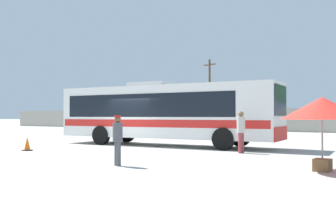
% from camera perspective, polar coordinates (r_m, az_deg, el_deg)
% --- Properties ---
extents(ground_plane, '(300.00, 300.00, 0.00)m').
position_cam_1_polar(ground_plane, '(28.45, 6.27, -3.77)').
color(ground_plane, '#A3A099').
extents(perimeter_wall, '(80.00, 0.30, 2.36)m').
position_cam_1_polar(perimeter_wall, '(40.87, 14.66, -1.13)').
color(perimeter_wall, '#9E998C').
rests_on(perimeter_wall, ground_plane).
extents(coach_bus_white_red, '(12.36, 3.33, 3.41)m').
position_cam_1_polar(coach_bus_white_red, '(20.75, -0.78, 0.08)').
color(coach_bus_white_red, white).
rests_on(coach_bus_white_red, ground_plane).
extents(attendant_by_bus_door, '(0.41, 0.41, 1.79)m').
position_cam_1_polar(attendant_by_bus_door, '(16.78, 10.72, -2.54)').
color(attendant_by_bus_door, '#99383D').
rests_on(attendant_by_bus_door, ground_plane).
extents(passenger_waiting_on_apron, '(0.42, 0.42, 1.60)m').
position_cam_1_polar(passenger_waiting_on_apron, '(12.39, -7.45, -3.70)').
color(passenger_waiting_on_apron, '#4C4C51').
rests_on(passenger_waiting_on_apron, ground_plane).
extents(vendor_umbrella_near_gate_red, '(2.34, 2.34, 2.13)m').
position_cam_1_polar(vendor_umbrella_near_gate_red, '(11.91, 21.80, 0.38)').
color(vendor_umbrella_near_gate_red, gray).
rests_on(vendor_umbrella_near_gate_red, ground_plane).
extents(parked_car_leftmost_silver, '(4.10, 2.12, 1.53)m').
position_cam_1_polar(parked_car_leftmost_silver, '(41.36, 1.03, -1.66)').
color(parked_car_leftmost_silver, '#B7BABF').
rests_on(parked_car_leftmost_silver, ground_plane).
extents(parked_car_second_silver, '(4.59, 2.24, 1.46)m').
position_cam_1_polar(parked_car_second_silver, '(38.47, 9.73, -1.78)').
color(parked_car_second_silver, '#B7BABF').
rests_on(parked_car_second_silver, ground_plane).
extents(utility_pole_far, '(1.76, 0.63, 8.18)m').
position_cam_1_polar(utility_pole_far, '(45.37, 6.16, 2.82)').
color(utility_pole_far, '#4C3823').
rests_on(utility_pole_far, ground_plane).
extents(roadside_tree_left, '(3.75, 3.75, 5.34)m').
position_cam_1_polar(roadside_tree_left, '(49.74, 0.78, 1.89)').
color(roadside_tree_left, brown).
rests_on(roadside_tree_left, ground_plane).
extents(roadside_tree_midleft, '(3.29, 3.29, 5.45)m').
position_cam_1_polar(roadside_tree_midleft, '(49.78, 8.19, 2.24)').
color(roadside_tree_midleft, brown).
rests_on(roadside_tree_midleft, ground_plane).
extents(traffic_cone_on_apron, '(0.36, 0.36, 0.64)m').
position_cam_1_polar(traffic_cone_on_apron, '(18.82, -20.06, -4.44)').
color(traffic_cone_on_apron, black).
rests_on(traffic_cone_on_apron, ground_plane).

